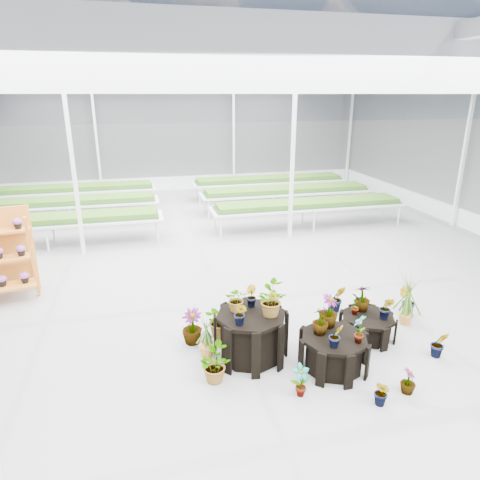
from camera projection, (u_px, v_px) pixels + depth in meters
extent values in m
plane|color=gray|center=(217.00, 309.00, 8.80)|extent=(24.00, 24.00, 0.00)
cylinder|color=black|center=(251.00, 336.00, 7.08)|extent=(1.33, 1.33, 0.81)
cylinder|color=black|center=(333.00, 352.00, 6.83)|extent=(1.11, 1.11, 0.58)
cylinder|color=black|center=(367.00, 327.00, 7.71)|extent=(1.09, 1.09, 0.44)
imported|color=#335A19|center=(237.00, 299.00, 6.98)|extent=(0.45, 0.41, 0.42)
imported|color=#335A19|center=(270.00, 300.00, 6.82)|extent=(0.53, 0.58, 0.55)
imported|color=#335A19|center=(251.00, 296.00, 7.14)|extent=(0.20, 0.23, 0.37)
imported|color=#335A19|center=(241.00, 314.00, 6.54)|extent=(0.27, 0.28, 0.39)
imported|color=#335A19|center=(320.00, 320.00, 6.74)|extent=(0.28, 0.28, 0.47)
imported|color=#335A19|center=(359.00, 329.00, 6.50)|extent=(0.27, 0.30, 0.47)
imported|color=#335A19|center=(329.00, 311.00, 6.95)|extent=(0.44, 0.44, 0.55)
imported|color=#335A19|center=(336.00, 336.00, 6.39)|extent=(0.22, 0.18, 0.39)
imported|color=#335A19|center=(356.00, 303.00, 7.63)|extent=(0.20, 0.25, 0.44)
imported|color=#335A19|center=(387.00, 308.00, 7.46)|extent=(0.31, 0.31, 0.44)
imported|color=#335A19|center=(363.00, 298.00, 7.77)|extent=(0.34, 0.34, 0.51)
imported|color=#335A19|center=(213.00, 364.00, 6.52)|extent=(0.55, 0.60, 0.57)
imported|color=#335A19|center=(192.00, 327.00, 7.52)|extent=(0.50, 0.50, 0.64)
imported|color=#335A19|center=(301.00, 381.00, 6.19)|extent=(0.28, 0.20, 0.52)
imported|color=#335A19|center=(382.00, 393.00, 6.01)|extent=(0.22, 0.26, 0.43)
imported|color=#335A19|center=(408.00, 381.00, 6.28)|extent=(0.31, 0.31, 0.40)
imported|color=#335A19|center=(439.00, 344.00, 7.13)|extent=(0.34, 0.31, 0.50)
imported|color=#335A19|center=(407.00, 300.00, 8.54)|extent=(0.40, 0.41, 0.57)
imported|color=#335A19|center=(337.00, 298.00, 8.62)|extent=(0.37, 0.32, 0.58)
imported|color=#335A19|center=(275.00, 305.00, 8.42)|extent=(0.35, 0.32, 0.52)
imported|color=#335A19|center=(220.00, 320.00, 7.74)|extent=(0.77, 0.74, 0.65)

